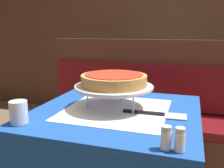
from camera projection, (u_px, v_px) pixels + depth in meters
The scene contains 12 objects.
dining_table_front at pixel (116, 130), 1.22m from camera, with size 0.77×0.77×0.76m.
dining_table_rear at pixel (160, 75), 2.65m from camera, with size 0.77×0.77×0.76m.
booth_bench at pixel (143, 133), 1.97m from camera, with size 1.66×0.44×1.06m.
back_wall_panel at pixel (166, 24), 3.06m from camera, with size 6.00×0.04×2.40m, color #4C2D1E.
pizza_pan_stand at pixel (114, 87), 1.21m from camera, with size 0.38×0.38×0.11m.
deep_dish_pizza at pixel (114, 80), 1.20m from camera, with size 0.32×0.32×0.06m.
pizza_server at pixel (156, 114), 1.12m from camera, with size 0.28×0.08×0.01m.
water_glass_near at pixel (19, 112), 1.01m from camera, with size 0.07×0.07×0.09m.
salt_shaker at pixel (166, 138), 0.79m from camera, with size 0.04×0.04×0.08m.
pepper_shaker at pixel (180, 140), 0.77m from camera, with size 0.03×0.03×0.08m.
napkin_holder at pixel (136, 86), 1.49m from camera, with size 0.10×0.05×0.09m.
condiment_caddy at pixel (151, 62), 2.58m from camera, with size 0.14×0.14×0.18m.
Camera 1 is at (0.33, -1.09, 1.13)m, focal length 40.00 mm.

